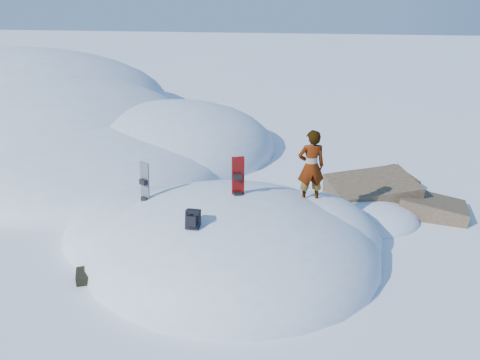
# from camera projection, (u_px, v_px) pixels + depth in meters

# --- Properties ---
(ground) EXTENTS (120.00, 120.00, 0.00)m
(ground) POSITION_uv_depth(u_px,v_px,m) (232.00, 254.00, 11.16)
(ground) COLOR white
(ground) RESTS_ON ground
(snow_mound) EXTENTS (8.00, 6.00, 3.00)m
(snow_mound) POSITION_uv_depth(u_px,v_px,m) (226.00, 249.00, 11.40)
(snow_mound) COLOR white
(snow_mound) RESTS_ON ground
(snow_ridge) EXTENTS (21.50, 18.50, 6.40)m
(snow_ridge) POSITION_uv_depth(u_px,v_px,m) (42.00, 126.00, 21.54)
(snow_ridge) COLOR white
(snow_ridge) RESTS_ON ground
(rock_outcrop) EXTENTS (4.68, 4.41, 1.68)m
(rock_outcrop) POSITION_uv_depth(u_px,v_px,m) (376.00, 209.00, 13.43)
(rock_outcrop) COLOR brown
(rock_outcrop) RESTS_ON ground
(snowboard_red) EXTENTS (0.29, 0.21, 1.53)m
(snowboard_red) POSITION_uv_depth(u_px,v_px,m) (238.00, 187.00, 10.70)
(snowboard_red) COLOR #B30B09
(snowboard_red) RESTS_ON snow_mound
(snowboard_dark) EXTENTS (0.31, 0.28, 1.54)m
(snowboard_dark) POSITION_uv_depth(u_px,v_px,m) (145.00, 192.00, 11.25)
(snowboard_dark) COLOR black
(snowboard_dark) RESTS_ON snow_mound
(backpack) EXTENTS (0.30, 0.34, 0.47)m
(backpack) POSITION_uv_depth(u_px,v_px,m) (193.00, 219.00, 9.54)
(backpack) COLOR black
(backpack) RESTS_ON snow_mound
(gear_pile) EXTENTS (0.97, 0.76, 0.25)m
(gear_pile) POSITION_uv_depth(u_px,v_px,m) (96.00, 273.00, 10.21)
(gear_pile) COLOR black
(gear_pile) RESTS_ON ground
(person) EXTENTS (0.73, 0.57, 1.77)m
(person) POSITION_uv_depth(u_px,v_px,m) (311.00, 167.00, 10.90)
(person) COLOR slate
(person) RESTS_ON snow_mound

